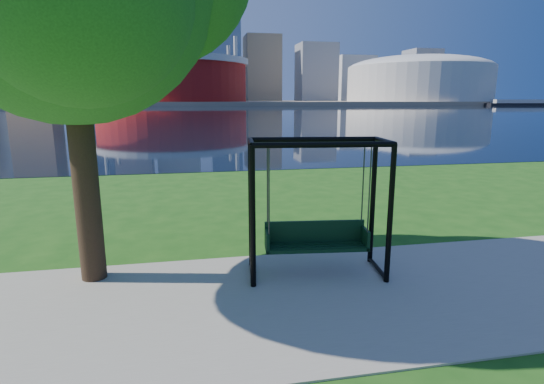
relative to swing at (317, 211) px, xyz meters
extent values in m
plane|color=#1E5114|center=(-0.60, -0.46, -1.19)|extent=(900.00, 900.00, 0.00)
cube|color=#9E937F|center=(-0.60, -0.96, -1.18)|extent=(120.00, 4.00, 0.03)
cube|color=black|center=(-0.60, 101.54, -1.18)|extent=(900.00, 180.00, 0.02)
cube|color=#937F60|center=(-0.60, 305.54, -0.19)|extent=(900.00, 228.00, 2.00)
cylinder|color=maroon|center=(-10.60, 234.54, 11.81)|extent=(80.00, 80.00, 22.00)
cylinder|color=silver|center=(-10.60, 234.54, 21.31)|extent=(83.00, 83.00, 3.00)
cylinder|color=silver|center=(22.31, 253.54, 16.81)|extent=(2.00, 2.00, 32.00)
cylinder|color=silver|center=(-43.51, 253.54, 16.81)|extent=(2.00, 2.00, 32.00)
cylinder|color=silver|center=(-43.51, 215.54, 16.81)|extent=(2.00, 2.00, 32.00)
cylinder|color=silver|center=(22.31, 215.54, 16.81)|extent=(2.00, 2.00, 32.00)
cylinder|color=beige|center=(134.40, 234.54, 10.81)|extent=(84.00, 84.00, 20.00)
ellipsoid|color=beige|center=(134.40, 234.54, 19.81)|extent=(84.00, 84.00, 15.12)
cube|color=#998466|center=(-100.60, 299.54, 44.81)|extent=(26.00, 26.00, 88.00)
cube|color=slate|center=(-70.60, 324.54, 48.31)|extent=(30.00, 24.00, 95.00)
cube|color=gray|center=(-40.60, 304.54, 36.81)|extent=(24.00, 24.00, 72.00)
cube|color=silver|center=(-10.60, 334.54, 40.81)|extent=(32.00, 28.00, 80.00)
cube|color=slate|center=(24.40, 309.54, 29.81)|extent=(22.00, 22.00, 58.00)
cube|color=#998466|center=(54.40, 324.54, 24.81)|extent=(26.00, 26.00, 48.00)
cube|color=gray|center=(94.40, 314.54, 21.81)|extent=(28.00, 24.00, 42.00)
cube|color=silver|center=(134.40, 339.54, 18.81)|extent=(30.00, 26.00, 36.00)
cube|color=gray|center=(184.40, 319.54, 20.81)|extent=(24.00, 24.00, 40.00)
cube|color=#998466|center=(224.40, 334.54, 16.81)|extent=(26.00, 26.00, 32.00)
cylinder|color=black|center=(-1.21, -0.37, 0.02)|extent=(0.10, 0.10, 2.42)
cylinder|color=black|center=(1.09, -0.63, 0.02)|extent=(0.10, 0.10, 2.42)
cylinder|color=black|center=(-1.10, 0.57, 0.02)|extent=(0.10, 0.10, 2.42)
cylinder|color=black|center=(1.20, 0.31, 0.02)|extent=(0.10, 0.10, 2.42)
cylinder|color=black|center=(-0.06, -0.50, 1.23)|extent=(2.31, 0.35, 0.09)
cylinder|color=black|center=(0.05, 0.44, 1.23)|extent=(2.31, 0.35, 0.09)
cylinder|color=black|center=(-1.15, 0.10, 1.23)|extent=(0.20, 0.95, 0.09)
cylinder|color=black|center=(-1.15, 0.10, -1.11)|extent=(0.18, 0.95, 0.08)
cylinder|color=black|center=(1.15, -0.16, 1.23)|extent=(0.20, 0.95, 0.09)
cylinder|color=black|center=(1.15, -0.16, -1.11)|extent=(0.18, 0.95, 0.08)
cube|color=black|center=(0.00, -0.03, -0.67)|extent=(1.88, 0.68, 0.06)
cube|color=black|center=(0.02, 0.17, -0.44)|extent=(1.84, 0.26, 0.40)
cube|color=black|center=(-0.89, 0.07, -0.52)|extent=(0.11, 0.48, 0.36)
cube|color=black|center=(0.88, -0.13, -0.52)|extent=(0.11, 0.48, 0.36)
cylinder|color=#35353A|center=(-0.89, -0.13, 0.41)|extent=(0.03, 0.03, 1.53)
cylinder|color=#35353A|center=(0.84, -0.32, 0.41)|extent=(0.03, 0.03, 1.53)
cylinder|color=#35353A|center=(-0.84, 0.26, 0.41)|extent=(0.03, 0.03, 1.53)
cylinder|color=#35353A|center=(0.88, 0.07, 0.41)|extent=(0.03, 0.03, 1.53)
cylinder|color=black|center=(-3.93, 0.52, 0.94)|extent=(0.43, 0.43, 4.26)
cube|color=black|center=(162.73, 186.04, -0.56)|extent=(31.73, 13.33, 1.23)
cube|color=#B7B8B3|center=(162.73, 186.04, 0.98)|extent=(25.40, 10.77, 1.85)
camera|label=1|loc=(-2.17, -7.00, 1.94)|focal=28.00mm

